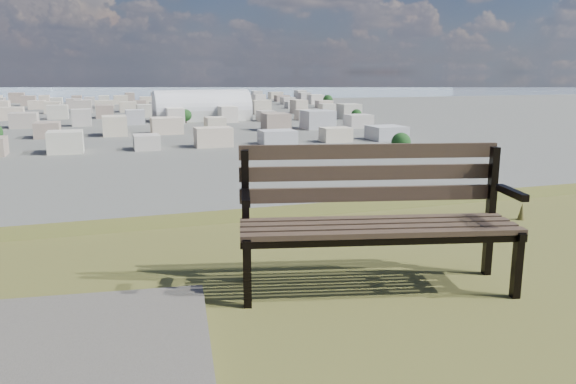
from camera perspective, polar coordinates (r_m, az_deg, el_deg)
name	(u,v)px	position (r m, az deg, el deg)	size (l,w,h in m)	color
park_bench	(375,209)	(3.99, 8.84, -1.72)	(1.98, 1.02, 0.99)	#4A362A
arena	(202,111)	(322.00, -8.73, 8.15)	(53.30, 23.72, 22.25)	silver
city_blocks	(105,108)	(396.53, -18.06, 8.16)	(395.00, 361.00, 7.00)	beige
city_trees	(54,114)	(322.10, -22.69, 7.29)	(406.52, 387.20, 9.98)	#37281B
bay_water	(103,90)	(901.80, -18.30, 9.79)	(2400.00, 700.00, 0.12)	#9BAFC6
far_hills	(73,73)	(1405.59, -20.98, 11.25)	(2050.00, 340.00, 60.00)	#8797A7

